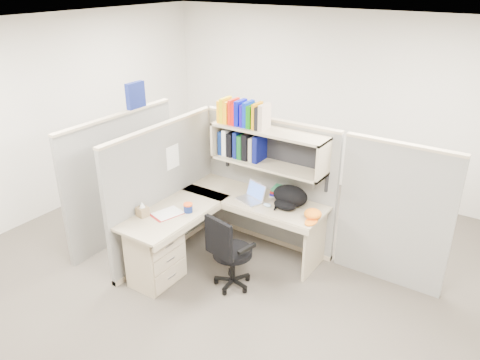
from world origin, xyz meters
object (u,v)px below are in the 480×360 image
Objects in this scene: laptop at (250,193)px; task_chair at (230,263)px; desk at (182,241)px; snack_canister at (188,208)px; backpack at (288,197)px.

laptop is 0.33× the size of task_chair.
desk is 0.95m from laptop.
desk is 0.61m from task_chair.
desk is 0.38m from snack_canister.
backpack reaches higher than desk.
snack_canister is at bearing -107.52° from laptop.
laptop is 0.46m from backpack.
backpack is at bearing 71.78° from task_chair.
laptop is at bearing 61.81° from desk.
desk is at bearing -137.93° from backpack.
desk is 1.28m from backpack.
snack_canister is (-0.43, -0.61, -0.05)m from laptop.
backpack is at bearing 39.64° from snack_canister.
backpack is (0.44, 0.11, 0.02)m from laptop.
laptop reaches higher than desk.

